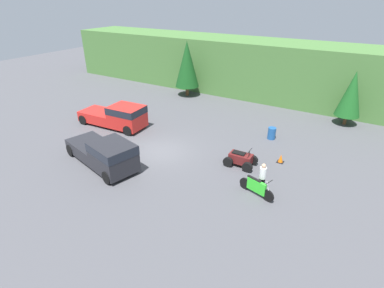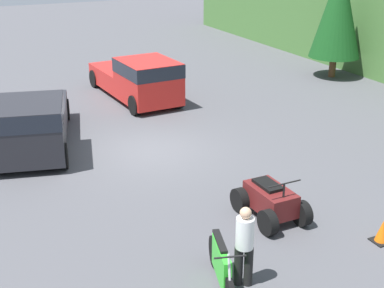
{
  "view_description": "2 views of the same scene",
  "coord_description": "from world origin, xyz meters",
  "px_view_note": "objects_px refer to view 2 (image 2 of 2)",
  "views": [
    {
      "loc": [
        11.25,
        -14.21,
        9.71
      ],
      "look_at": [
        2.26,
        0.54,
        0.95
      ],
      "focal_mm": 28.0,
      "sensor_mm": 36.0,
      "label": 1
    },
    {
      "loc": [
        15.16,
        -5.57,
        6.63
      ],
      "look_at": [
        2.26,
        0.54,
        0.95
      ],
      "focal_mm": 50.0,
      "sensor_mm": 36.0,
      "label": 2
    }
  ],
  "objects_px": {
    "pickup_truck_second": "(33,122)",
    "rider_person": "(244,244)",
    "quad_atv": "(270,201)",
    "traffic_cone": "(382,232)",
    "dirt_bike": "(221,266)",
    "pickup_truck_red": "(139,78)"
  },
  "relations": [
    {
      "from": "pickup_truck_second",
      "to": "rider_person",
      "type": "bearing_deg",
      "value": 29.18
    },
    {
      "from": "dirt_bike",
      "to": "quad_atv",
      "type": "distance_m",
      "value": 3.08
    },
    {
      "from": "rider_person",
      "to": "dirt_bike",
      "type": "bearing_deg",
      "value": -73.31
    },
    {
      "from": "dirt_bike",
      "to": "rider_person",
      "type": "height_order",
      "value": "rider_person"
    },
    {
      "from": "pickup_truck_second",
      "to": "quad_atv",
      "type": "height_order",
      "value": "pickup_truck_second"
    },
    {
      "from": "pickup_truck_red",
      "to": "rider_person",
      "type": "height_order",
      "value": "pickup_truck_red"
    },
    {
      "from": "pickup_truck_red",
      "to": "traffic_cone",
      "type": "distance_m",
      "value": 12.86
    },
    {
      "from": "dirt_bike",
      "to": "traffic_cone",
      "type": "relative_size",
      "value": 3.85
    },
    {
      "from": "pickup_truck_red",
      "to": "rider_person",
      "type": "distance_m",
      "value": 13.04
    },
    {
      "from": "quad_atv",
      "to": "traffic_cone",
      "type": "distance_m",
      "value": 2.67
    },
    {
      "from": "pickup_truck_second",
      "to": "dirt_bike",
      "type": "height_order",
      "value": "pickup_truck_second"
    },
    {
      "from": "pickup_truck_red",
      "to": "pickup_truck_second",
      "type": "distance_m",
      "value": 6.23
    },
    {
      "from": "quad_atv",
      "to": "dirt_bike",
      "type": "bearing_deg",
      "value": -52.37
    },
    {
      "from": "rider_person",
      "to": "pickup_truck_second",
      "type": "bearing_deg",
      "value": -132.03
    },
    {
      "from": "quad_atv",
      "to": "pickup_truck_red",
      "type": "bearing_deg",
      "value": 176.03
    },
    {
      "from": "pickup_truck_red",
      "to": "pickup_truck_second",
      "type": "xyz_separation_m",
      "value": [
        3.73,
        -4.98,
        -0.0
      ]
    },
    {
      "from": "quad_atv",
      "to": "traffic_cone",
      "type": "bearing_deg",
      "value": 38.81
    },
    {
      "from": "pickup_truck_second",
      "to": "traffic_cone",
      "type": "xyz_separation_m",
      "value": [
        9.05,
        6.17,
        -0.73
      ]
    },
    {
      "from": "dirt_bike",
      "to": "quad_atv",
      "type": "xyz_separation_m",
      "value": [
        -1.93,
        2.4,
        -0.02
      ]
    },
    {
      "from": "traffic_cone",
      "to": "dirt_bike",
      "type": "bearing_deg",
      "value": -91.51
    },
    {
      "from": "quad_atv",
      "to": "traffic_cone",
      "type": "xyz_separation_m",
      "value": [
        2.04,
        1.71,
        -0.21
      ]
    },
    {
      "from": "pickup_truck_second",
      "to": "rider_person",
      "type": "distance_m",
      "value": 9.4
    }
  ]
}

